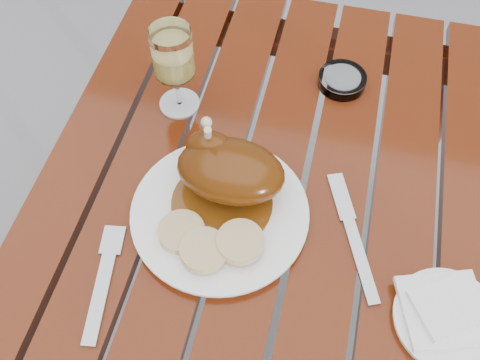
% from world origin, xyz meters
% --- Properties ---
extents(ground, '(60.00, 60.00, 0.00)m').
position_xyz_m(ground, '(0.00, 0.00, 0.00)').
color(ground, slate).
rests_on(ground, ground).
extents(table, '(0.80, 1.20, 0.75)m').
position_xyz_m(table, '(0.00, 0.00, 0.38)').
color(table, '#63210B').
rests_on(table, ground).
extents(dinner_plate, '(0.30, 0.30, 0.02)m').
position_xyz_m(dinner_plate, '(-0.07, 0.01, 0.76)').
color(dinner_plate, white).
rests_on(dinner_plate, table).
extents(roast_duck, '(0.18, 0.18, 0.13)m').
position_xyz_m(roast_duck, '(-0.07, 0.07, 0.82)').
color(roast_duck, '#5E2F0A').
rests_on(roast_duck, dinner_plate).
extents(bread_dumplings, '(0.17, 0.10, 0.02)m').
position_xyz_m(bread_dumplings, '(-0.07, -0.05, 0.78)').
color(bread_dumplings, tan).
rests_on(bread_dumplings, dinner_plate).
extents(wine_glass, '(0.08, 0.08, 0.18)m').
position_xyz_m(wine_glass, '(-0.21, 0.24, 0.84)').
color(wine_glass, '#E2CE67').
rests_on(wine_glass, table).
extents(side_plate, '(0.17, 0.17, 0.01)m').
position_xyz_m(side_plate, '(0.31, -0.08, 0.76)').
color(side_plate, white).
rests_on(side_plate, table).
extents(napkin, '(0.15, 0.15, 0.01)m').
position_xyz_m(napkin, '(0.30, -0.07, 0.77)').
color(napkin, white).
rests_on(napkin, side_plate).
extents(ashtray, '(0.12, 0.12, 0.02)m').
position_xyz_m(ashtray, '(0.09, 0.36, 0.76)').
color(ashtray, '#B2B7BC').
rests_on(ashtray, table).
extents(fork, '(0.05, 0.18, 0.01)m').
position_xyz_m(fork, '(-0.21, -0.15, 0.75)').
color(fork, gray).
rests_on(fork, table).
extents(knife, '(0.10, 0.20, 0.01)m').
position_xyz_m(knife, '(0.16, 0.01, 0.75)').
color(knife, gray).
rests_on(knife, table).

